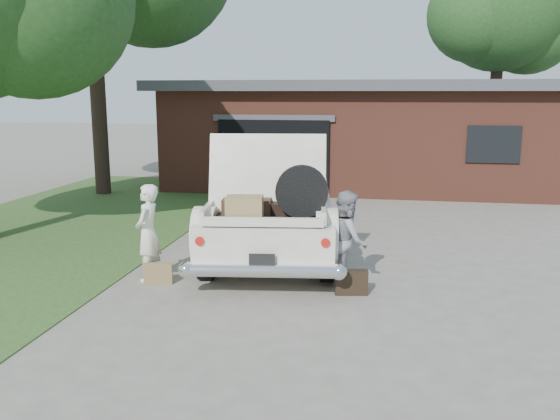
# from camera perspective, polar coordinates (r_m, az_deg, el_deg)

# --- Properties ---
(ground) EXTENTS (90.00, 90.00, 0.00)m
(ground) POSITION_cam_1_polar(r_m,az_deg,el_deg) (9.29, -0.65, -7.38)
(ground) COLOR gray
(ground) RESTS_ON ground
(grass_strip) EXTENTS (6.00, 16.00, 0.02)m
(grass_strip) POSITION_cam_1_polar(r_m,az_deg,el_deg) (13.98, -20.95, -1.71)
(grass_strip) COLOR #2D4C1E
(grass_strip) RESTS_ON ground
(house) EXTENTS (12.80, 7.80, 3.30)m
(house) POSITION_cam_1_polar(r_m,az_deg,el_deg) (20.17, 8.24, 7.48)
(house) COLOR brown
(house) RESTS_ON ground
(tree_right) EXTENTS (5.70, 4.96, 8.66)m
(tree_right) POSITION_cam_1_polar(r_m,az_deg,el_deg) (24.60, 20.67, 17.46)
(tree_right) COLOR #38281E
(tree_right) RESTS_ON ground
(sedan) EXTENTS (2.88, 5.92, 2.32)m
(sedan) POSITION_cam_1_polar(r_m,az_deg,el_deg) (11.18, -0.60, 0.26)
(sedan) COLOR white
(sedan) RESTS_ON ground
(woman_left) EXTENTS (0.38, 0.57, 1.55)m
(woman_left) POSITION_cam_1_polar(r_m,az_deg,el_deg) (9.66, -12.60, -2.14)
(woman_left) COLOR white
(woman_left) RESTS_ON ground
(woman_right) EXTENTS (0.73, 0.85, 1.53)m
(woman_right) POSITION_cam_1_polar(r_m,az_deg,el_deg) (9.09, 6.50, -2.88)
(woman_right) COLOR gray
(woman_right) RESTS_ON ground
(suitcase_left) EXTENTS (0.46, 0.27, 0.34)m
(suitcase_left) POSITION_cam_1_polar(r_m,az_deg,el_deg) (9.56, -11.67, -6.02)
(suitcase_left) COLOR olive
(suitcase_left) RESTS_ON ground
(suitcase_right) EXTENTS (0.50, 0.23, 0.37)m
(suitcase_right) POSITION_cam_1_polar(r_m,az_deg,el_deg) (8.96, 6.88, -6.93)
(suitcase_right) COLOR black
(suitcase_right) RESTS_ON ground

